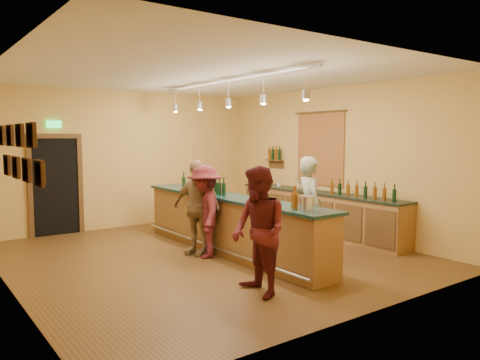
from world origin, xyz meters
TOP-DOWN VIEW (x-y plane):
  - floor at (0.00, 0.00)m, footprint 7.00×7.00m
  - ceiling at (0.00, 0.00)m, footprint 6.50×7.00m
  - wall_back at (0.00, 3.50)m, footprint 6.50×0.02m
  - wall_front at (0.00, -3.50)m, footprint 6.50×0.02m
  - wall_left at (-3.25, 0.00)m, footprint 0.02×7.00m
  - wall_right at (3.25, 0.00)m, footprint 0.02×7.00m
  - doorway at (-1.70, 3.47)m, footprint 1.15×0.09m
  - tapestry at (3.23, 0.40)m, footprint 0.03×1.40m
  - bottle_shelf at (3.17, 1.90)m, footprint 0.17×0.55m
  - picture_grid at (-3.21, -0.75)m, footprint 0.06×2.20m
  - back_counter at (2.97, 0.18)m, footprint 0.60×4.55m
  - tasting_bar at (0.46, -0.00)m, footprint 0.73×5.10m
  - pendant_track at (0.46, -0.00)m, footprint 0.11×4.60m
  - bartender at (1.33, -1.23)m, footprint 0.64×0.77m
  - customer_a at (-0.58, -2.20)m, footprint 0.77×0.93m
  - customer_b at (-0.09, 0.22)m, footprint 0.78×1.09m
  - customer_c at (-0.09, -0.06)m, footprint 0.99×1.21m
  - bar_stool at (1.99, 1.66)m, footprint 0.33×0.33m

SIDE VIEW (x-z plane):
  - floor at x=0.00m, z-range 0.00..0.00m
  - back_counter at x=2.97m, z-range -0.15..1.12m
  - bar_stool at x=1.99m, z-range 0.19..0.86m
  - tasting_bar at x=0.46m, z-range -0.08..1.30m
  - customer_c at x=-0.09m, z-range 0.00..1.64m
  - customer_b at x=-0.09m, z-range 0.00..1.72m
  - customer_a at x=-0.58m, z-range 0.00..1.75m
  - bartender at x=1.33m, z-range 0.00..1.80m
  - doorway at x=-1.70m, z-range -0.11..2.36m
  - wall_back at x=0.00m, z-range 0.00..3.20m
  - wall_front at x=0.00m, z-range 0.00..3.20m
  - wall_left at x=-3.25m, z-range 0.00..3.20m
  - wall_right at x=3.25m, z-range 0.00..3.20m
  - bottle_shelf at x=3.17m, z-range 1.39..1.94m
  - tapestry at x=3.23m, z-range 1.05..2.65m
  - picture_grid at x=-3.21m, z-range 1.60..2.30m
  - pendant_track at x=0.46m, z-range 2.73..3.24m
  - ceiling at x=0.00m, z-range 3.19..3.21m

